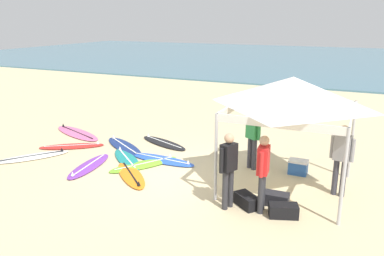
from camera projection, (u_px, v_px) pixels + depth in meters
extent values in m
plane|color=beige|center=(181.00, 176.00, 10.26)|extent=(80.00, 80.00, 0.00)
cube|color=teal|center=(327.00, 59.00, 39.03)|extent=(80.00, 36.00, 0.10)
cylinder|color=#B7B7BC|center=(216.00, 158.00, 8.67)|extent=(0.07, 0.07, 2.05)
cylinder|color=#B7B7BC|center=(343.00, 178.00, 7.58)|extent=(0.07, 0.07, 2.05)
cylinder|color=#B7B7BC|center=(251.00, 128.00, 11.00)|extent=(0.07, 0.07, 2.05)
cylinder|color=#B7B7BC|center=(352.00, 140.00, 9.92)|extent=(0.07, 0.07, 2.05)
cube|color=white|center=(278.00, 124.00, 7.87)|extent=(2.68, 0.03, 0.18)
cube|color=white|center=(301.00, 100.00, 10.21)|extent=(2.68, 0.03, 0.18)
cube|color=white|center=(236.00, 105.00, 9.58)|extent=(0.03, 2.68, 0.18)
cube|color=white|center=(353.00, 116.00, 8.49)|extent=(0.03, 2.68, 0.18)
pyramid|color=white|center=(292.00, 92.00, 8.92)|extent=(2.80, 2.80, 0.70)
ellipsoid|color=pink|center=(77.00, 133.00, 14.00)|extent=(2.68, 1.58, 0.07)
cube|color=black|center=(77.00, 132.00, 13.99)|extent=(2.08, 0.83, 0.01)
cone|color=black|center=(63.00, 125.00, 14.71)|extent=(0.09, 0.09, 0.12)
ellipsoid|color=navy|center=(124.00, 146.00, 12.56)|extent=(2.21, 1.71, 0.07)
cube|color=white|center=(124.00, 145.00, 12.55)|extent=(1.63, 1.06, 0.01)
cone|color=white|center=(114.00, 136.00, 13.28)|extent=(0.09, 0.09, 0.12)
ellipsoid|color=orange|center=(131.00, 175.00, 10.27)|extent=(1.84, 1.76, 0.07)
cube|color=black|center=(131.00, 173.00, 10.26)|extent=(1.28, 1.19, 0.01)
cone|color=black|center=(139.00, 183.00, 9.52)|extent=(0.09, 0.09, 0.12)
ellipsoid|color=red|center=(72.00, 146.00, 12.57)|extent=(1.99, 1.60, 0.07)
cube|color=white|center=(72.00, 145.00, 12.56)|extent=(1.45, 1.01, 0.01)
cone|color=white|center=(98.00, 142.00, 12.67)|extent=(0.09, 0.09, 0.12)
ellipsoid|color=purple|center=(89.00, 166.00, 10.89)|extent=(0.86, 2.09, 0.07)
cube|color=white|center=(89.00, 165.00, 10.88)|extent=(0.32, 1.71, 0.01)
cone|color=white|center=(72.00, 174.00, 10.10)|extent=(0.09, 0.09, 0.12)
ellipsoid|color=black|center=(164.00, 143.00, 12.90)|extent=(2.14, 1.30, 0.07)
cube|color=white|center=(164.00, 142.00, 12.89)|extent=(1.65, 0.70, 0.01)
cone|color=white|center=(148.00, 135.00, 13.47)|extent=(0.09, 0.09, 0.12)
ellipsoid|color=blue|center=(162.00, 160.00, 11.38)|extent=(2.19, 0.75, 0.07)
cube|color=white|center=(162.00, 158.00, 11.37)|extent=(1.83, 0.19, 0.01)
cone|color=white|center=(188.00, 162.00, 10.93)|extent=(0.09, 0.09, 0.12)
ellipsoid|color=#19847F|center=(127.00, 159.00, 11.41)|extent=(1.86, 1.70, 0.07)
cube|color=white|center=(127.00, 158.00, 11.40)|extent=(1.32, 1.13, 0.01)
cone|color=white|center=(120.00, 148.00, 12.10)|extent=(0.09, 0.09, 0.12)
ellipsoid|color=white|center=(32.00, 157.00, 11.60)|extent=(1.69, 2.06, 0.07)
cube|color=black|center=(32.00, 156.00, 11.59)|extent=(1.08, 1.50, 0.01)
cone|color=black|center=(62.00, 149.00, 11.99)|extent=(0.09, 0.09, 0.12)
ellipsoid|color=#7AD12D|center=(144.00, 164.00, 11.00)|extent=(1.57, 2.10, 0.07)
cube|color=white|center=(144.00, 163.00, 10.99)|extent=(0.96, 1.56, 0.01)
cone|color=white|center=(170.00, 155.00, 11.44)|extent=(0.09, 0.09, 0.12)
cylinder|color=#383842|center=(250.00, 153.00, 10.75)|extent=(0.13, 0.13, 0.88)
cylinder|color=#383842|center=(254.00, 154.00, 10.61)|extent=(0.13, 0.13, 0.88)
cube|color=#2D8C47|center=(253.00, 128.00, 10.48)|extent=(0.42, 0.37, 0.60)
sphere|color=#9E7051|center=(254.00, 112.00, 10.36)|extent=(0.21, 0.21, 0.21)
cylinder|color=#2D8C47|center=(247.00, 127.00, 10.67)|extent=(0.09, 0.09, 0.54)
cylinder|color=#2D8C47|center=(259.00, 130.00, 10.30)|extent=(0.09, 0.09, 0.54)
cylinder|color=#383842|center=(343.00, 179.00, 9.00)|extent=(0.13, 0.13, 0.88)
cylinder|color=#383842|center=(335.00, 177.00, 9.10)|extent=(0.13, 0.13, 0.88)
cube|color=gray|center=(342.00, 148.00, 8.85)|extent=(0.40, 0.29, 0.60)
sphere|color=tan|center=(344.00, 130.00, 8.73)|extent=(0.21, 0.21, 0.21)
cylinder|color=gray|center=(353.00, 151.00, 8.72)|extent=(0.09, 0.09, 0.54)
cylinder|color=gray|center=(332.00, 147.00, 8.99)|extent=(0.09, 0.09, 0.54)
cylinder|color=#2D2D33|center=(225.00, 190.00, 8.39)|extent=(0.13, 0.13, 0.88)
cylinder|color=#2D2D33|center=(230.00, 188.00, 8.51)|extent=(0.13, 0.13, 0.88)
cube|color=black|center=(229.00, 157.00, 8.25)|extent=(0.33, 0.41, 0.60)
sphere|color=tan|center=(229.00, 138.00, 8.13)|extent=(0.21, 0.21, 0.21)
cylinder|color=black|center=(221.00, 161.00, 8.10)|extent=(0.09, 0.09, 0.54)
cylinder|color=black|center=(236.00, 156.00, 8.41)|extent=(0.09, 0.09, 0.54)
cylinder|color=#2D2D33|center=(261.00, 194.00, 8.21)|extent=(0.13, 0.13, 0.88)
cylinder|color=#2D2D33|center=(262.00, 191.00, 8.37)|extent=(0.13, 0.13, 0.88)
cube|color=red|center=(263.00, 160.00, 8.09)|extent=(0.25, 0.38, 0.60)
sphere|color=tan|center=(264.00, 141.00, 7.97)|extent=(0.21, 0.21, 0.21)
cylinder|color=red|center=(261.00, 165.00, 7.88)|extent=(0.09, 0.09, 0.54)
cylinder|color=red|center=(265.00, 157.00, 8.30)|extent=(0.09, 0.09, 0.54)
cube|color=#232328|center=(275.00, 199.00, 8.67)|extent=(0.61, 0.34, 0.28)
cube|color=black|center=(247.00, 201.00, 8.58)|extent=(0.67, 0.62, 0.28)
cube|color=black|center=(283.00, 211.00, 8.14)|extent=(0.67, 0.51, 0.28)
cube|color=#2D60B7|center=(298.00, 168.00, 10.38)|extent=(0.48, 0.34, 0.34)
cube|color=white|center=(299.00, 161.00, 10.33)|extent=(0.50, 0.36, 0.05)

